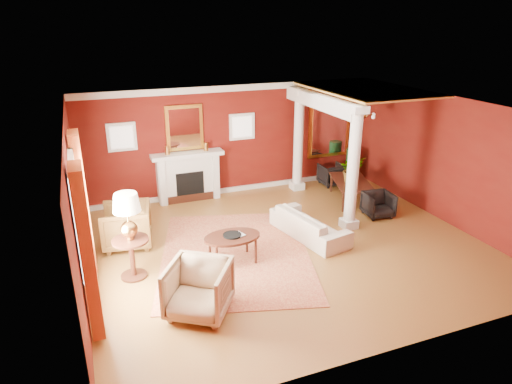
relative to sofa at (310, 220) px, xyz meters
name	(u,v)px	position (x,y,z in m)	size (l,w,h in m)	color
ground	(287,246)	(-0.64, -0.23, -0.38)	(8.00, 8.00, 0.00)	brown
room_shell	(289,154)	(-0.64, -0.23, 1.63)	(8.04, 7.04, 2.92)	#5A150C
fireplace	(188,176)	(-1.94, 3.09, 0.26)	(1.85, 0.42, 1.29)	silver
overmantel_mirror	(184,128)	(-1.94, 3.23, 1.52)	(0.95, 0.07, 1.15)	yellow
flank_window_left	(122,137)	(-3.49, 3.24, 1.42)	(0.70, 0.07, 0.70)	silver
flank_window_right	(242,127)	(-0.39, 3.24, 1.42)	(0.70, 0.07, 0.70)	silver
left_window	(84,224)	(-4.54, -0.83, 1.04)	(0.21, 2.55, 2.60)	white
column_front	(353,168)	(1.06, 0.07, 1.04)	(0.36, 0.36, 2.80)	silver
column_back	(298,139)	(1.06, 2.77, 1.04)	(0.36, 0.36, 2.80)	silver
header_beam	(320,102)	(1.06, 1.67, 2.24)	(0.30, 3.20, 0.32)	silver
amber_ceiling	(366,89)	(2.21, 1.52, 2.49)	(2.30, 3.40, 0.04)	gold
dining_mirror	(329,128)	(2.26, 3.23, 1.17)	(1.30, 0.07, 1.70)	yellow
chandelier	(364,114)	(2.26, 1.57, 1.86)	(0.60, 0.62, 0.75)	#A46E33
crown_trim	(232,88)	(-0.64, 3.23, 2.44)	(8.00, 0.08, 0.16)	silver
base_trim	(234,189)	(-0.64, 3.23, -0.32)	(8.00, 0.08, 0.12)	silver
rug	(236,254)	(-1.78, -0.20, -0.38)	(2.95, 3.93, 0.02)	maroon
sofa	(310,220)	(0.00, 0.00, 0.00)	(1.97, 0.57, 0.77)	beige
armchair_leopard	(126,224)	(-3.77, 1.01, 0.11)	(0.96, 0.90, 0.99)	black
armchair_stripe	(198,287)	(-2.96, -1.83, 0.10)	(0.95, 0.89, 0.97)	tan
coffee_table	(232,238)	(-1.92, -0.45, 0.13)	(1.12, 1.12, 0.56)	black
coffee_book	(235,230)	(-1.88, -0.48, 0.30)	(0.18, 0.02, 0.24)	black
side_table	(128,221)	(-3.81, -0.31, 0.75)	(0.66, 0.66, 1.66)	black
dining_table	(352,185)	(1.99, 1.45, 0.05)	(1.56, 0.55, 0.87)	black
dining_chair_near	(378,203)	(2.06, 0.37, -0.06)	(0.64, 0.60, 0.66)	black
dining_chair_far	(332,173)	(2.14, 2.74, -0.05)	(0.65, 0.60, 0.66)	black
green_urn	(352,169)	(2.78, 2.70, 0.01)	(0.42, 0.42, 1.00)	#14401C
potted_plant	(352,160)	(1.92, 1.43, 0.75)	(0.60, 0.67, 0.52)	#26591E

